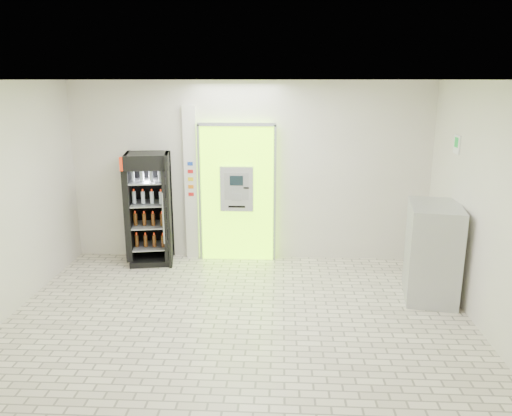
{
  "coord_description": "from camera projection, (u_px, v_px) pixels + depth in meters",
  "views": [
    {
      "loc": [
        0.52,
        -5.72,
        3.0
      ],
      "look_at": [
        0.17,
        1.2,
        1.21
      ],
      "focal_mm": 35.0,
      "sensor_mm": 36.0,
      "label": 1
    }
  ],
  "objects": [
    {
      "name": "pillar",
      "position": [
        191.0,
        184.0,
        8.4
      ],
      "size": [
        0.22,
        0.11,
        2.6
      ],
      "color": "silver",
      "rests_on": "ground"
    },
    {
      "name": "steel_cabinet",
      "position": [
        432.0,
        251.0,
        6.97
      ],
      "size": [
        0.84,
        1.11,
        1.34
      ],
      "rotation": [
        0.0,
        0.0,
        -0.17
      ],
      "color": "#ABADB2",
      "rests_on": "ground"
    },
    {
      "name": "exit_sign",
      "position": [
        457.0,
        144.0,
        6.99
      ],
      "size": [
        0.02,
        0.22,
        0.26
      ],
      "color": "white",
      "rests_on": "room_shell"
    },
    {
      "name": "ground",
      "position": [
        238.0,
        324.0,
        6.31
      ],
      "size": [
        6.0,
        6.0,
        0.0
      ],
      "primitive_type": "plane",
      "color": "beige",
      "rests_on": "ground"
    },
    {
      "name": "room_shell",
      "position": [
        236.0,
        182.0,
        5.85
      ],
      "size": [
        6.0,
        6.0,
        6.0
      ],
      "color": "silver",
      "rests_on": "ground"
    },
    {
      "name": "atm_assembly",
      "position": [
        237.0,
        192.0,
        8.36
      ],
      "size": [
        1.3,
        0.24,
        2.33
      ],
      "color": "#93FF09",
      "rests_on": "ground"
    },
    {
      "name": "beverage_cooler",
      "position": [
        150.0,
        211.0,
        8.28
      ],
      "size": [
        0.8,
        0.75,
        1.85
      ],
      "rotation": [
        0.0,
        0.0,
        0.18
      ],
      "color": "black",
      "rests_on": "ground"
    }
  ]
}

